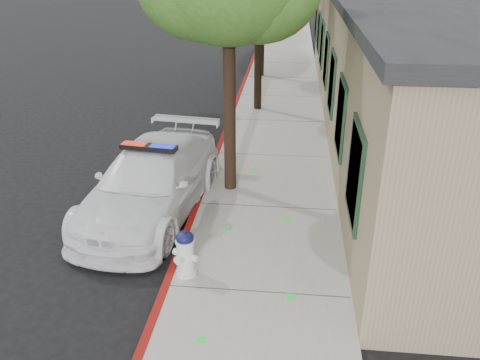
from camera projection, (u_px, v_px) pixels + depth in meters
name	position (u px, v px, depth m)	size (l,w,h in m)	color
ground	(163.00, 292.00, 8.51)	(120.00, 120.00, 0.00)	black
sidewalk	(266.00, 209.00, 11.02)	(3.20, 60.00, 0.15)	gray
red_curb	(198.00, 206.00, 11.16)	(0.14, 60.00, 0.16)	maroon
clapboard_building	(445.00, 64.00, 15.06)	(7.30, 20.89, 4.24)	#90835E
police_car	(152.00, 181.00, 10.80)	(2.70, 5.31, 1.60)	white
fire_hydrant	(185.00, 253.00, 8.55)	(0.50, 0.44, 0.88)	silver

